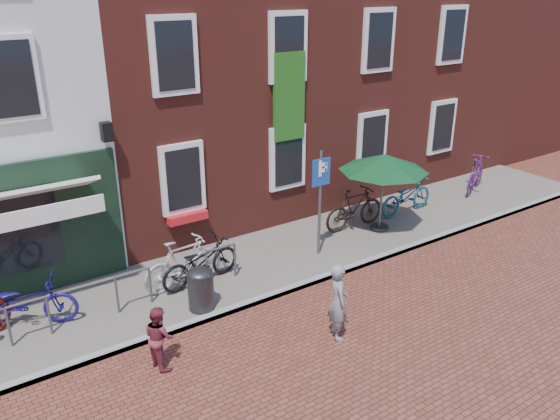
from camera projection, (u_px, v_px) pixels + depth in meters
ground at (229, 315)px, 11.39m from camera, size 80.00×80.00×0.00m
sidewalk at (235, 271)px, 13.04m from camera, size 24.00×3.00×0.10m
building_brick_mid at (163, 30)px, 15.90m from camera, size 6.00×8.00×10.00m
building_brick_right at (328, 22)px, 19.02m from camera, size 6.00×8.00×10.00m
filler_right at (454, 29)px, 22.59m from camera, size 7.00×8.00×9.00m
litter_bin at (201, 287)px, 11.26m from camera, size 0.53×0.53×0.97m
parking_sign at (320, 188)px, 13.11m from camera, size 0.50×0.07×2.61m
parasol at (384, 160)px, 14.41m from camera, size 2.33×2.33×2.19m
woman at (338, 301)px, 10.44m from camera, size 0.55×0.65×1.53m
boy at (159, 337)px, 9.69m from camera, size 0.51×0.62×1.17m
bicycle_2 at (25, 302)px, 10.70m from camera, size 2.05×1.41×1.02m
bicycle_3 at (184, 263)px, 12.09m from camera, size 1.91×0.66×1.13m
bicycle_4 at (200, 262)px, 12.24m from camera, size 2.01×0.94×1.02m
bicycle_5 at (355, 208)px, 14.98m from camera, size 1.90×0.60×1.13m
bicycle_6 at (406, 196)px, 16.00m from camera, size 1.97×0.76×1.02m
bicycle_7 at (476, 174)px, 17.67m from camera, size 1.93×1.26×1.13m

